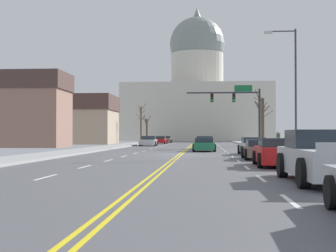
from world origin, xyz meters
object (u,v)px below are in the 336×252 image
object	(u,v)px
sedan_near_04	(279,153)
pickup_truck_near_05	(326,158)
sedan_oncoming_00	(149,141)
sedan_near_03	(261,150)
pedestrian_01	(324,141)
bicycle_parked	(311,150)
sedan_near_01	(204,145)
sedan_oncoming_01	(160,140)
sedan_near_02	(253,146)
sedan_oncoming_02	(166,140)
street_lamp_right	(292,80)
sedan_near_00	(205,143)
signal_gantry	(238,103)
pedestrian_00	(278,139)

from	to	relation	value
sedan_near_04	pickup_truck_near_05	xyz separation A→B (m)	(0.28, -7.21, 0.11)
sedan_oncoming_00	sedan_near_03	bearing A→B (deg)	-72.62
sedan_near_04	pedestrian_01	xyz separation A→B (m)	(4.18, 9.18, 0.42)
bicycle_parked	sedan_near_01	bearing A→B (deg)	120.26
pickup_truck_near_05	pedestrian_01	xyz separation A→B (m)	(3.90, 16.39, 0.31)
sedan_oncoming_01	pedestrian_01	distance (m)	46.23
sedan_near_01	sedan_near_02	bearing A→B (deg)	-62.33
bicycle_parked	sedan_oncoming_02	bearing A→B (deg)	103.64
sedan_near_02	sedan_oncoming_01	distance (m)	41.61
street_lamp_right	sedan_near_00	size ratio (longest dim) A/B	2.02
signal_gantry	sedan_near_01	size ratio (longest dim) A/B	1.77
signal_gantry	sedan_near_04	bearing A→B (deg)	-90.66
sedan_near_00	street_lamp_right	bearing A→B (deg)	-63.44
sedan_near_00	bicycle_parked	distance (m)	18.43
signal_gantry	sedan_near_02	distance (m)	18.10
sedan_near_02	pickup_truck_near_05	world-z (taller)	pickup_truck_near_05
sedan_near_04	bicycle_parked	world-z (taller)	sedan_near_04
street_lamp_right	signal_gantry	bearing A→B (deg)	98.47
street_lamp_right	sedan_oncoming_02	world-z (taller)	street_lamp_right
street_lamp_right	pickup_truck_near_05	size ratio (longest dim) A/B	1.60
sedan_near_00	pedestrian_00	distance (m)	7.73
street_lamp_right	pedestrian_00	xyz separation A→B (m)	(0.24, 8.09, -4.26)
sedan_oncoming_02	sedan_near_02	bearing A→B (deg)	-78.49
sedan_oncoming_02	bicycle_parked	world-z (taller)	sedan_oncoming_02
pedestrian_01	sedan_near_04	bearing A→B (deg)	-114.50
street_lamp_right	sedan_oncoming_00	xyz separation A→B (m)	(-13.29, 26.01, -4.71)
street_lamp_right	sedan_near_01	world-z (taller)	street_lamp_right
sedan_near_00	bicycle_parked	size ratio (longest dim) A/B	2.46
pickup_truck_near_05	sedan_oncoming_01	world-z (taller)	pickup_truck_near_05
sedan_near_00	bicycle_parked	world-z (taller)	sedan_near_00
sedan_oncoming_01	pedestrian_00	world-z (taller)	pedestrian_00
sedan_near_03	signal_gantry	bearing A→B (deg)	89.03
sedan_near_02	pedestrian_00	size ratio (longest dim) A/B	2.83
sedan_near_01	pickup_truck_near_05	distance (m)	26.85
sedan_near_01	bicycle_parked	bearing A→B (deg)	-59.74
sedan_near_04	sedan_oncoming_00	size ratio (longest dim) A/B	0.94
sedan_near_02	sedan_oncoming_01	world-z (taller)	sedan_near_02
sedan_oncoming_01	bicycle_parked	xyz separation A→B (m)	(13.36, -44.89, -0.07)
sedan_near_00	sedan_oncoming_01	xyz separation A→B (m)	(-6.92, 27.61, -0.04)
sedan_near_04	pickup_truck_near_05	distance (m)	7.21
sedan_near_00	sedan_near_01	xyz separation A→B (m)	(-0.08, -6.11, -0.06)
street_lamp_right	sedan_oncoming_01	distance (m)	42.34
pickup_truck_near_05	sedan_oncoming_01	bearing A→B (deg)	99.84
signal_gantry	sedan_oncoming_01	world-z (taller)	signal_gantry
street_lamp_right	pedestrian_01	bearing A→B (deg)	-72.29
signal_gantry	street_lamp_right	xyz separation A→B (m)	(2.57, -17.27, 0.47)
sedan_near_00	sedan_oncoming_02	distance (m)	37.87
sedan_near_00	sedan_near_03	size ratio (longest dim) A/B	1.03
signal_gantry	sedan_near_00	bearing A→B (deg)	-126.42
pedestrian_00	sedan_near_00	bearing A→B (deg)	146.33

